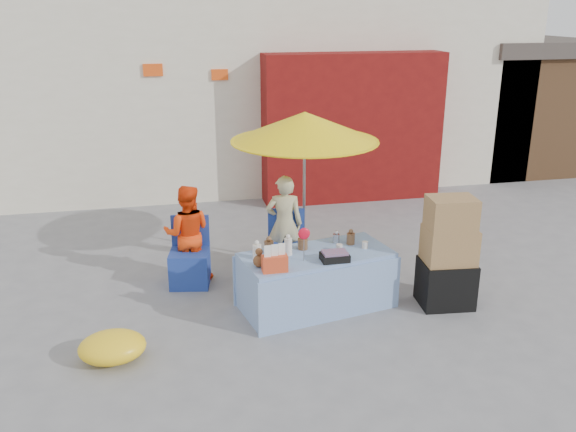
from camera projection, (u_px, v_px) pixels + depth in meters
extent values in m
plane|color=slate|center=(279.00, 317.00, 6.92)|extent=(80.00, 80.00, 0.00)
cube|color=silver|center=(211.00, 62.00, 12.65)|extent=(12.00, 5.00, 4.50)
cube|color=maroon|center=(353.00, 128.00, 10.82)|extent=(3.20, 0.60, 2.60)
cube|color=#4C331E|center=(514.00, 109.00, 13.38)|extent=(2.60, 3.00, 2.40)
cube|color=#3F3833|center=(521.00, 46.00, 12.94)|extent=(2.80, 3.20, 0.30)
cube|color=#E74C13|center=(153.00, 70.00, 10.05)|extent=(0.32, 0.04, 0.20)
cube|color=#E74C13|center=(220.00, 75.00, 10.30)|extent=(0.28, 0.04, 0.18)
cube|color=#819FCE|center=(316.00, 280.00, 7.07)|extent=(1.83, 1.09, 0.68)
cube|color=#819FCE|center=(332.00, 296.00, 6.73)|extent=(1.73, 0.38, 0.63)
cube|color=#819FCE|center=(302.00, 269.00, 7.42)|extent=(1.73, 0.38, 0.63)
cylinder|color=silver|center=(257.00, 252.00, 6.79)|extent=(0.12, 0.12, 0.16)
cylinder|color=brown|center=(269.00, 247.00, 6.94)|extent=(0.13, 0.13, 0.14)
cylinder|color=silver|center=(288.00, 247.00, 6.88)|extent=(0.11, 0.11, 0.20)
cylinder|color=brown|center=(303.00, 244.00, 7.06)|extent=(0.14, 0.14, 0.13)
cylinder|color=#B2B2B7|center=(336.00, 238.00, 7.25)|extent=(0.10, 0.10, 0.11)
cylinder|color=brown|center=(351.00, 239.00, 7.20)|extent=(0.12, 0.12, 0.14)
cylinder|color=silver|center=(339.00, 248.00, 7.01)|extent=(0.09, 0.09, 0.08)
cylinder|color=silver|center=(365.00, 245.00, 7.09)|extent=(0.09, 0.09, 0.08)
sphere|color=brown|center=(259.00, 261.00, 6.57)|extent=(0.14, 0.14, 0.14)
ellipsoid|color=red|center=(304.00, 234.00, 6.65)|extent=(0.14, 0.07, 0.14)
cube|color=#D3421F|center=(275.00, 264.00, 6.45)|extent=(0.29, 0.18, 0.18)
cube|color=black|center=(335.00, 257.00, 6.74)|extent=(0.34, 0.27, 0.08)
cube|color=navy|center=(190.00, 268.00, 7.68)|extent=(0.56, 0.54, 0.45)
cube|color=navy|center=(190.00, 230.00, 7.75)|extent=(0.48, 0.13, 0.40)
cube|color=navy|center=(287.00, 259.00, 7.93)|extent=(0.56, 0.54, 0.45)
cube|color=navy|center=(286.00, 223.00, 8.00)|extent=(0.48, 0.13, 0.40)
imported|color=#FF3F0D|center=(188.00, 234.00, 7.68)|extent=(0.69, 0.58, 1.26)
imported|color=#C0B788|center=(284.00, 224.00, 7.93)|extent=(0.53, 0.40, 1.32)
cylinder|color=gray|center=(304.00, 195.00, 8.01)|extent=(0.04, 0.04, 2.00)
cone|color=yellow|center=(305.00, 127.00, 7.72)|extent=(1.90, 1.90, 0.38)
cylinder|color=yellow|center=(305.00, 141.00, 7.78)|extent=(1.90, 1.90, 0.02)
cube|color=black|center=(446.00, 283.00, 7.15)|extent=(0.64, 0.55, 0.54)
cube|color=#A27749|center=(449.00, 245.00, 6.99)|extent=(0.61, 0.49, 0.41)
cube|color=#A27749|center=(451.00, 213.00, 6.84)|extent=(0.56, 0.44, 0.37)
ellipsoid|color=yellow|center=(112.00, 347.00, 6.03)|extent=(0.72, 0.60, 0.30)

